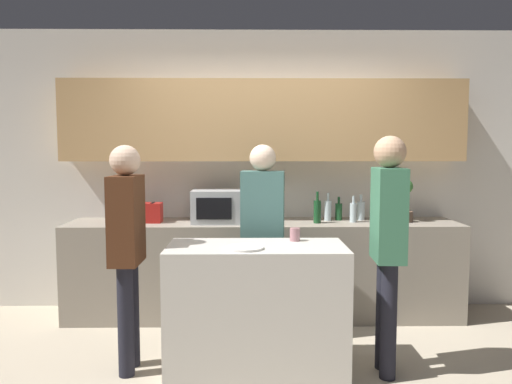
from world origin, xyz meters
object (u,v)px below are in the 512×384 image
object	(u,v)px
bottle_1	(328,210)
bottle_4	(361,210)
microwave	(221,206)
bottle_0	(317,211)
person_left	(263,226)
potted_plant	(405,201)
bottle_2	(339,211)
cup_0	(295,234)
plate_on_island	(244,248)
toaster	(147,213)
person_center	(388,234)
bottle_3	(353,212)
person_right	(127,239)

from	to	relation	value
bottle_1	bottle_4	distance (m)	0.32
microwave	bottle_1	world-z (taller)	microwave
bottle_0	person_left	distance (m)	0.75
potted_plant	bottle_2	size ratio (longest dim) A/B	1.78
person_left	cup_0	bearing A→B (deg)	126.30
bottle_0	microwave	bearing A→B (deg)	176.12
bottle_0	plate_on_island	size ratio (longest dim) A/B	1.11
potted_plant	cup_0	world-z (taller)	potted_plant
bottle_1	bottle_4	size ratio (longest dim) A/B	1.07
bottle_2	bottle_4	distance (m)	0.21
potted_plant	bottle_0	size ratio (longest dim) A/B	1.37
microwave	bottle_2	distance (m)	1.12
potted_plant	person_left	world-z (taller)	person_left
cup_0	plate_on_island	bearing A→B (deg)	-142.65
toaster	potted_plant	world-z (taller)	potted_plant
toaster	bottle_1	bearing A→B (deg)	3.35
plate_on_island	potted_plant	bearing A→B (deg)	40.56
potted_plant	cup_0	distance (m)	1.49
microwave	person_center	xyz separation A→B (m)	(1.21, -1.20, -0.05)
person_center	bottle_0	bearing A→B (deg)	19.53
potted_plant	bottle_0	xyz separation A→B (m)	(-0.82, -0.06, -0.09)
bottle_0	person_center	world-z (taller)	person_center
cup_0	bottle_0	bearing A→B (deg)	72.65
microwave	potted_plant	size ratio (longest dim) A/B	1.32
bottle_1	bottle_3	bearing A→B (deg)	-26.52
toaster	bottle_4	bearing A→B (deg)	3.62
bottle_2	person_right	size ratio (longest dim) A/B	0.14
person_center	person_right	bearing A→B (deg)	91.34
bottle_3	bottle_4	size ratio (longest dim) A/B	1.00
person_center	bottle_2	bearing A→B (deg)	7.90
potted_plant	person_center	xyz separation A→B (m)	(-0.50, -1.20, -0.10)
toaster	bottle_2	distance (m)	1.79
microwave	plate_on_island	xyz separation A→B (m)	(0.23, -1.26, -0.13)
toaster	microwave	bearing A→B (deg)	-0.13
bottle_0	bottle_1	distance (m)	0.20
bottle_0	cup_0	size ratio (longest dim) A/B	3.03
bottle_0	cup_0	world-z (taller)	bottle_0
person_center	bottle_4	bearing A→B (deg)	-1.31
toaster	plate_on_island	xyz separation A→B (m)	(0.90, -1.27, -0.07)
bottle_4	cup_0	world-z (taller)	bottle_4
cup_0	person_right	world-z (taller)	person_right
person_left	person_center	world-z (taller)	person_center
person_left	person_right	bearing A→B (deg)	35.19
bottle_3	bottle_1	bearing A→B (deg)	153.48
bottle_0	bottle_2	world-z (taller)	bottle_0
bottle_0	person_right	size ratio (longest dim) A/B	0.18
bottle_3	plate_on_island	bearing A→B (deg)	-128.36
microwave	bottle_3	world-z (taller)	microwave
microwave	potted_plant	xyz separation A→B (m)	(1.71, 0.00, 0.05)
toaster	person_left	world-z (taller)	person_left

